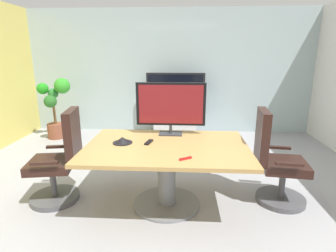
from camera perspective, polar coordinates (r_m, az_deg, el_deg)
The scene contains 11 objects.
ground_plane at distance 3.35m, azimuth -2.39°, elevation -15.32°, with size 7.13×7.13×0.00m, color #99999E.
wall_back_glass_partition at distance 5.96m, azimuth 0.44°, elevation 11.30°, with size 6.12×0.10×2.60m, color #9EB2B7.
conference_table at distance 3.03m, azimuth -0.28°, elevation -7.45°, with size 1.76×1.19×0.72m.
office_chair_left at distance 3.40m, azimuth -21.80°, elevation -7.43°, with size 0.63×0.61×1.09m.
office_chair_right at distance 3.37m, azimuth 21.66°, elevation -7.60°, with size 0.62×0.60×1.09m.
tv_monitor at distance 3.28m, azimuth 0.59°, elevation 4.32°, with size 0.84×0.18×0.64m.
wall_display_unit at distance 5.73m, azimuth 1.55°, elevation 2.45°, with size 1.20×0.36×1.31m.
potted_plant at distance 5.89m, azimuth -22.62°, elevation 4.00°, with size 0.64×0.53×1.22m.
conference_phone at distance 3.07m, azimuth -9.56°, elevation -3.00°, with size 0.22×0.22×0.07m.
remote_control at distance 3.04m, azimuth -4.06°, elevation -3.41°, with size 0.05×0.17×0.02m, color black.
whiteboard_marker at distance 2.58m, azimuth 3.71°, elevation -6.83°, with size 0.13×0.02×0.02m, color red.
Camera 1 is at (0.30, -2.87, 1.70)m, focal length 28.96 mm.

